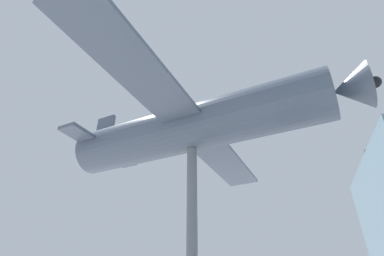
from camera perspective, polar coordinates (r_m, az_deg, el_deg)
support_pylon_central at (r=11.96m, az=0.00°, el=-19.89°), size 0.43×0.43×7.31m
suspended_airplane at (r=13.57m, az=1.23°, el=0.34°), size 15.74×13.67×3.16m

